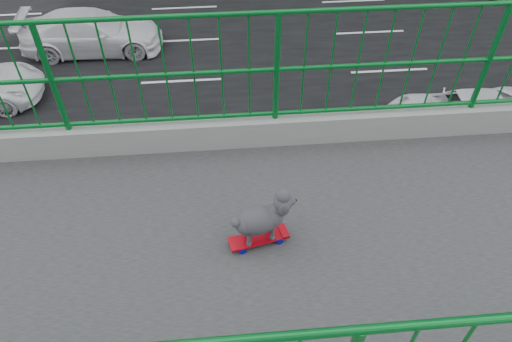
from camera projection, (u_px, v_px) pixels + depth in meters
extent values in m
cube|color=black|center=(181.00, 81.00, 17.92)|extent=(18.00, 90.00, 0.02)
cube|color=#2D2D2F|center=(55.00, 286.00, 3.98)|extent=(3.00, 24.00, 0.50)
cube|color=gray|center=(73.00, 140.00, 4.69)|extent=(0.20, 24.00, 0.30)
cylinder|color=#0B6925|center=(31.00, 22.00, 3.81)|extent=(0.04, 24.00, 0.04)
cylinder|color=#0B6925|center=(52.00, 80.00, 4.20)|extent=(0.04, 24.00, 0.04)
cylinder|color=#0B6925|center=(52.00, 80.00, 4.20)|extent=(0.06, 0.06, 1.10)
cube|color=red|center=(259.00, 238.00, 3.95)|extent=(0.25, 0.52, 0.02)
cube|color=#99999E|center=(240.00, 244.00, 3.93)|extent=(0.09, 0.05, 0.02)
cylinder|color=#070AA1|center=(238.00, 239.00, 3.98)|extent=(0.04, 0.06, 0.06)
sphere|color=yellow|center=(238.00, 239.00, 3.98)|extent=(0.03, 0.03, 0.03)
cylinder|color=#070AA1|center=(243.00, 251.00, 3.90)|extent=(0.04, 0.06, 0.06)
sphere|color=yellow|center=(243.00, 251.00, 3.90)|extent=(0.03, 0.03, 0.03)
cube|color=#99999E|center=(277.00, 234.00, 4.00)|extent=(0.09, 0.05, 0.02)
cylinder|color=#070AA1|center=(274.00, 229.00, 4.05)|extent=(0.04, 0.06, 0.06)
sphere|color=yellow|center=(274.00, 229.00, 4.05)|extent=(0.03, 0.03, 0.03)
cylinder|color=#070AA1|center=(279.00, 241.00, 3.97)|extent=(0.04, 0.06, 0.06)
sphere|color=yellow|center=(279.00, 241.00, 3.97)|extent=(0.03, 0.03, 0.03)
ellipsoid|color=#2B292E|center=(259.00, 220.00, 3.79)|extent=(0.30, 0.39, 0.24)
sphere|color=#2B292E|center=(283.00, 202.00, 3.73)|extent=(0.16, 0.16, 0.16)
sphere|color=black|center=(295.00, 200.00, 3.76)|extent=(0.03, 0.03, 0.03)
sphere|color=#2B292E|center=(235.00, 222.00, 3.72)|extent=(0.08, 0.08, 0.08)
cylinder|color=#2B292E|center=(268.00, 224.00, 3.95)|extent=(0.03, 0.03, 0.15)
cylinder|color=#2B292E|center=(272.00, 233.00, 3.88)|extent=(0.03, 0.03, 0.15)
cylinder|color=#2B292E|center=(245.00, 230.00, 3.91)|extent=(0.03, 0.03, 0.15)
cylinder|color=#2B292E|center=(249.00, 240.00, 3.84)|extent=(0.03, 0.03, 0.15)
imported|color=white|center=(92.00, 32.00, 18.98)|extent=(2.24, 5.51, 1.60)
imported|color=white|center=(462.00, 116.00, 15.32)|extent=(2.31, 5.01, 1.39)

